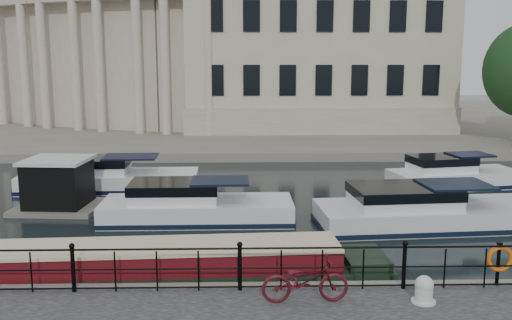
{
  "coord_description": "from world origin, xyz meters",
  "views": [
    {
      "loc": [
        0.05,
        -15.34,
        6.1
      ],
      "look_at": [
        0.5,
        2.0,
        3.0
      ],
      "focal_mm": 40.0,
      "sensor_mm": 36.0,
      "label": 1
    }
  ],
  "objects_px": {
    "bicycle": "(305,280)",
    "mooring_bollard": "(424,290)",
    "life_ring_post": "(500,259)",
    "narrowboat": "(128,275)",
    "harbour_hut": "(59,187)"
  },
  "relations": [
    {
      "from": "bicycle",
      "to": "mooring_bollard",
      "type": "distance_m",
      "value": 2.75
    },
    {
      "from": "bicycle",
      "to": "mooring_bollard",
      "type": "relative_size",
      "value": 3.14
    },
    {
      "from": "life_ring_post",
      "to": "harbour_hut",
      "type": "relative_size",
      "value": 0.31
    },
    {
      "from": "mooring_bollard",
      "to": "life_ring_post",
      "type": "height_order",
      "value": "life_ring_post"
    },
    {
      "from": "life_ring_post",
      "to": "harbour_hut",
      "type": "xyz_separation_m",
      "value": [
        -13.79,
        9.67,
        -0.29
      ]
    },
    {
      "from": "mooring_bollard",
      "to": "life_ring_post",
      "type": "bearing_deg",
      "value": 22.78
    },
    {
      "from": "harbour_hut",
      "to": "life_ring_post",
      "type": "bearing_deg",
      "value": -30.22
    },
    {
      "from": "mooring_bollard",
      "to": "harbour_hut",
      "type": "distance_m",
      "value": 15.72
    },
    {
      "from": "life_ring_post",
      "to": "narrowboat",
      "type": "bearing_deg",
      "value": 171.43
    },
    {
      "from": "bicycle",
      "to": "mooring_bollard",
      "type": "height_order",
      "value": "bicycle"
    },
    {
      "from": "bicycle",
      "to": "harbour_hut",
      "type": "relative_size",
      "value": 0.56
    },
    {
      "from": "mooring_bollard",
      "to": "life_ring_post",
      "type": "relative_size",
      "value": 0.58
    },
    {
      "from": "life_ring_post",
      "to": "narrowboat",
      "type": "distance_m",
      "value": 9.54
    },
    {
      "from": "narrowboat",
      "to": "harbour_hut",
      "type": "bearing_deg",
      "value": 114.99
    },
    {
      "from": "bicycle",
      "to": "life_ring_post",
      "type": "height_order",
      "value": "life_ring_post"
    }
  ]
}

